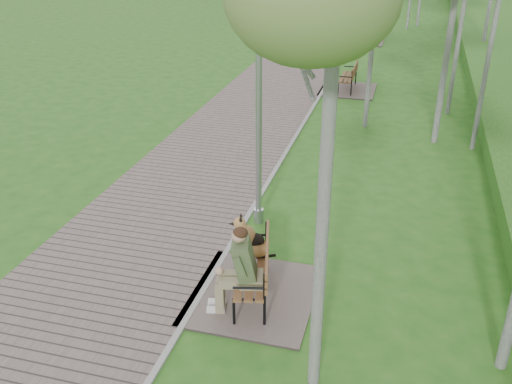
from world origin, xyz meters
TOP-DOWN VIEW (x-y plane):
  - ground at (0.00, 0.00)m, footprint 120.00×120.00m
  - walkway at (-1.75, 21.50)m, footprint 3.50×67.00m
  - kerb at (0.00, 21.50)m, footprint 0.10×67.00m
  - bench_main at (0.75, -0.17)m, footprint 2.02×2.24m
  - bench_second at (0.80, 12.53)m, footprint 1.92×2.13m
  - bench_third at (0.65, 21.08)m, footprint 1.60×1.77m
  - lamp_post_near at (0.27, 2.35)m, footprint 0.20×0.20m
  - lamp_post_second at (0.22, 12.45)m, footprint 0.20×0.20m

SIDE VIEW (x-z plane):
  - ground at x=0.00m, z-range 0.00..0.00m
  - walkway at x=-1.75m, z-range 0.00..0.04m
  - kerb at x=0.00m, z-range 0.00..0.05m
  - bench_third at x=0.65m, z-range -0.31..0.67m
  - bench_second at x=0.80m, z-range -0.37..0.81m
  - bench_main at x=0.75m, z-range -0.38..1.38m
  - lamp_post_second at x=0.22m, z-range -0.17..5.01m
  - lamp_post_near at x=0.27m, z-range -0.17..5.06m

